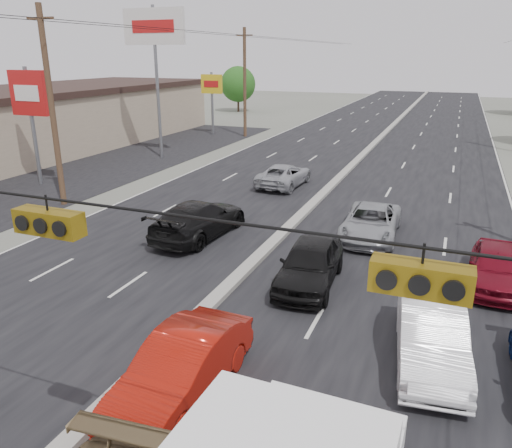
# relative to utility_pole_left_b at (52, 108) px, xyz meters

# --- Properties ---
(road_surface) EXTENTS (20.00, 160.00, 0.02)m
(road_surface) POSITION_rel_utility_pole_left_b_xyz_m (12.50, 15.00, -5.11)
(road_surface) COLOR black
(road_surface) RESTS_ON ground
(center_median) EXTENTS (0.50, 160.00, 0.20)m
(center_median) POSITION_rel_utility_pole_left_b_xyz_m (12.50, 15.00, -5.01)
(center_median) COLOR gray
(center_median) RESTS_ON ground
(strip_mall) EXTENTS (12.00, 42.00, 4.60)m
(strip_mall) POSITION_rel_utility_pole_left_b_xyz_m (-13.50, 10.00, -2.81)
(strip_mall) COLOR tan
(strip_mall) RESTS_ON ground
(parking_lot) EXTENTS (10.00, 42.00, 0.02)m
(parking_lot) POSITION_rel_utility_pole_left_b_xyz_m (-4.50, 10.00, -5.11)
(parking_lot) COLOR black
(parking_lot) RESTS_ON ground
(utility_pole_left_b) EXTENTS (1.60, 0.30, 10.00)m
(utility_pole_left_b) POSITION_rel_utility_pole_left_b_xyz_m (0.00, 0.00, 0.00)
(utility_pole_left_b) COLOR #422D1E
(utility_pole_left_b) RESTS_ON ground
(utility_pole_left_c) EXTENTS (1.60, 0.30, 10.00)m
(utility_pole_left_c) POSITION_rel_utility_pole_left_b_xyz_m (0.00, 25.00, 0.00)
(utility_pole_left_c) COLOR #422D1E
(utility_pole_left_c) RESTS_ON ground
(traffic_signals) EXTENTS (25.00, 0.30, 0.54)m
(traffic_signals) POSITION_rel_utility_pole_left_b_xyz_m (13.90, -15.00, 0.39)
(traffic_signals) COLOR black
(traffic_signals) RESTS_ON ground
(pole_sign_mid) EXTENTS (2.60, 0.25, 7.00)m
(pole_sign_mid) POSITION_rel_utility_pole_left_b_xyz_m (-4.50, 3.00, 0.01)
(pole_sign_mid) COLOR slate
(pole_sign_mid) RESTS_ON ground
(pole_sign_billboard) EXTENTS (5.00, 0.25, 11.00)m
(pole_sign_billboard) POSITION_rel_utility_pole_left_b_xyz_m (-2.00, 13.00, 3.76)
(pole_sign_billboard) COLOR slate
(pole_sign_billboard) RESTS_ON ground
(pole_sign_far) EXTENTS (2.20, 0.25, 6.00)m
(pole_sign_far) POSITION_rel_utility_pole_left_b_xyz_m (-3.50, 25.00, -0.70)
(pole_sign_far) COLOR slate
(pole_sign_far) RESTS_ON ground
(tree_left_far) EXTENTS (4.80, 4.80, 6.12)m
(tree_left_far) POSITION_rel_utility_pole_left_b_xyz_m (-9.50, 45.00, -1.39)
(tree_left_far) COLOR #382619
(tree_left_far) RESTS_ON ground
(red_sedan) EXTENTS (1.72, 4.68, 1.53)m
(red_sedan) POSITION_rel_utility_pole_left_b_xyz_m (13.90, -11.55, -4.34)
(red_sedan) COLOR #A11409
(red_sedan) RESTS_ON ground
(queue_car_a) EXTENTS (2.16, 4.75, 1.58)m
(queue_car_a) POSITION_rel_utility_pole_left_b_xyz_m (15.00, -4.62, -4.32)
(queue_car_a) COLOR black
(queue_car_a) RESTS_ON ground
(queue_car_b) EXTENTS (2.20, 4.82, 1.53)m
(queue_car_b) POSITION_rel_utility_pole_left_b_xyz_m (19.20, -7.96, -4.34)
(queue_car_b) COLOR white
(queue_car_b) RESTS_ON ground
(queue_car_c) EXTENTS (2.45, 5.03, 1.38)m
(queue_car_c) POSITION_rel_utility_pole_left_b_xyz_m (16.17, 0.95, -4.42)
(queue_car_c) COLOR #94969B
(queue_car_c) RESTS_ON ground
(queue_car_e) EXTENTS (1.90, 4.33, 1.45)m
(queue_car_e) POSITION_rel_utility_pole_left_b_xyz_m (20.99, -2.39, -4.38)
(queue_car_e) COLOR maroon
(queue_car_e) RESTS_ON ground
(oncoming_near) EXTENTS (2.67, 5.68, 1.60)m
(oncoming_near) POSITION_rel_utility_pole_left_b_xyz_m (9.13, -1.72, -4.31)
(oncoming_near) COLOR black
(oncoming_near) RESTS_ON ground
(oncoming_far) EXTENTS (2.46, 4.95, 1.35)m
(oncoming_far) POSITION_rel_utility_pole_left_b_xyz_m (9.74, 8.12, -4.43)
(oncoming_far) COLOR #9C9EA3
(oncoming_far) RESTS_ON ground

